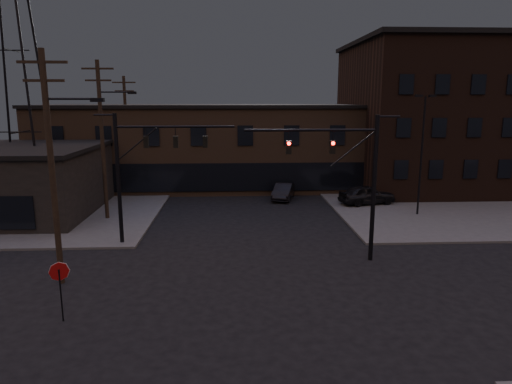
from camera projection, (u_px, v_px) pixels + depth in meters
ground at (258, 296)px, 20.73m from camera, size 140.00×140.00×0.00m
sidewalk_ne at (477, 193)px, 43.31m from camera, size 30.00×30.00×0.15m
sidewalk_nw at (3, 198)px, 41.20m from camera, size 30.00×30.00×0.15m
building_row at (244, 147)px, 47.35m from camera, size 40.00×12.00×8.00m
building_right at (463, 118)px, 45.85m from camera, size 22.00×16.00×14.00m
traffic_signal_near at (354, 173)px, 24.42m from camera, size 7.12×0.24×8.00m
traffic_signal_far at (139, 164)px, 27.25m from camera, size 7.12×0.24×8.00m
stop_sign at (60, 278)px, 18.04m from camera, size 0.72×0.33×2.48m
utility_pole_near at (53, 163)px, 21.07m from camera, size 3.70×0.28×11.00m
utility_pole_mid at (103, 137)px, 32.72m from camera, size 3.70×0.28×11.50m
utility_pole_far at (127, 131)px, 44.48m from camera, size 2.20×0.28×11.00m
transmission_tower at (12, 50)px, 35.01m from camera, size 7.00×7.00×25.00m
lot_light_a at (422, 144)px, 33.97m from camera, size 1.50×0.28×9.14m
lot_light_b at (467, 138)px, 39.15m from camera, size 1.50×0.28×9.14m
parked_car_lot_a at (367, 194)px, 38.29m from camera, size 5.05×2.96×1.61m
parked_car_lot_b at (452, 185)px, 43.60m from camera, size 4.60×2.81×1.25m
car_crossing at (284, 191)px, 40.87m from camera, size 2.64×4.59×1.43m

